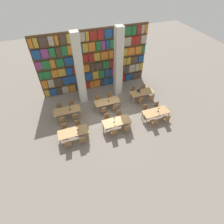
{
  "coord_description": "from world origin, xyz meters",
  "views": [
    {
      "loc": [
        -3.32,
        -9.49,
        10.19
      ],
      "look_at": [
        0.0,
        -0.12,
        0.67
      ],
      "focal_mm": 28.0,
      "sensor_mm": 36.0,
      "label": 1
    }
  ],
  "objects_px": {
    "chair_7": "(119,115)",
    "reading_table_3": "(67,111)",
    "chair_19": "(110,97)",
    "chair_8": "(154,122)",
    "chair_4": "(114,132)",
    "desk_lamp_0": "(77,127)",
    "chair_3": "(78,125)",
    "chair_5": "(107,118)",
    "reading_table_2": "(156,112)",
    "desk_lamp_3": "(69,107)",
    "chair_17": "(98,100)",
    "chair_18": "(115,108)",
    "chair_6": "(127,129)",
    "chair_22": "(151,98)",
    "pillar_center": "(118,64)",
    "chair_2": "(82,140)",
    "chair_15": "(72,105)",
    "reading_table_4": "(107,102)",
    "desk_lamp_2": "(159,109)",
    "laptop": "(138,91)",
    "chair_0": "(68,144)",
    "chair_13": "(60,108)",
    "chair_16": "(103,111)",
    "chair_21": "(133,91)",
    "chair_1": "(65,128)",
    "desk_lamp_5": "(140,90)",
    "reading_table_0": "(73,132)",
    "chair_11": "(157,106)",
    "desk_lamp_1": "(114,119)",
    "reading_table_5": "(142,93)",
    "chair_23": "(143,89)",
    "chair_9": "(145,109)",
    "chair_12": "(62,120)",
    "chair_10": "(166,118)",
    "chair_20": "(140,101)",
    "chair_14": "(75,117)"
  },
  "relations": [
    {
      "from": "chair_7",
      "to": "reading_table_3",
      "type": "relative_size",
      "value": 0.43
    },
    {
      "from": "chair_19",
      "to": "chair_8",
      "type": "bearing_deg",
      "value": 119.4
    },
    {
      "from": "chair_4",
      "to": "desk_lamp_0",
      "type": "bearing_deg",
      "value": 160.51
    },
    {
      "from": "chair_3",
      "to": "chair_5",
      "type": "height_order",
      "value": "same"
    },
    {
      "from": "reading_table_2",
      "to": "desk_lamp_3",
      "type": "height_order",
      "value": "desk_lamp_3"
    },
    {
      "from": "desk_lamp_0",
      "to": "chair_17",
      "type": "height_order",
      "value": "desk_lamp_0"
    },
    {
      "from": "chair_18",
      "to": "desk_lamp_3",
      "type": "bearing_deg",
      "value": 168.38
    },
    {
      "from": "chair_8",
      "to": "chair_6",
      "type": "bearing_deg",
      "value": 178.32
    },
    {
      "from": "chair_3",
      "to": "chair_22",
      "type": "height_order",
      "value": "same"
    },
    {
      "from": "pillar_center",
      "to": "desk_lamp_0",
      "type": "distance_m",
      "value": 6.43
    },
    {
      "from": "chair_2",
      "to": "chair_5",
      "type": "height_order",
      "value": "same"
    },
    {
      "from": "chair_15",
      "to": "reading_table_4",
      "type": "height_order",
      "value": "chair_15"
    },
    {
      "from": "reading_table_2",
      "to": "desk_lamp_2",
      "type": "relative_size",
      "value": 5.32
    },
    {
      "from": "chair_4",
      "to": "laptop",
      "type": "bearing_deg",
      "value": 44.75
    },
    {
      "from": "pillar_center",
      "to": "chair_2",
      "type": "relative_size",
      "value": 6.69
    },
    {
      "from": "chair_15",
      "to": "chair_18",
      "type": "relative_size",
      "value": 1.0
    },
    {
      "from": "chair_0",
      "to": "chair_13",
      "type": "xyz_separation_m",
      "value": [
        -0.06,
        3.85,
        0.0
      ]
    },
    {
      "from": "pillar_center",
      "to": "chair_3",
      "type": "relative_size",
      "value": 6.69
    },
    {
      "from": "chair_15",
      "to": "desk_lamp_3",
      "type": "relative_size",
      "value": 1.84
    },
    {
      "from": "desk_lamp_0",
      "to": "chair_4",
      "type": "height_order",
      "value": "desk_lamp_0"
    },
    {
      "from": "chair_16",
      "to": "chair_21",
      "type": "distance_m",
      "value": 3.76
    },
    {
      "from": "desk_lamp_3",
      "to": "chair_19",
      "type": "xyz_separation_m",
      "value": [
        3.58,
        0.74,
        -0.58
      ]
    },
    {
      "from": "chair_1",
      "to": "reading_table_3",
      "type": "distance_m",
      "value": 1.71
    },
    {
      "from": "reading_table_3",
      "to": "chair_4",
      "type": "bearing_deg",
      "value": -48.64
    },
    {
      "from": "pillar_center",
      "to": "laptop",
      "type": "bearing_deg",
      "value": -44.09
    },
    {
      "from": "chair_5",
      "to": "chair_0",
      "type": "bearing_deg",
      "value": 23.16
    },
    {
      "from": "desk_lamp_3",
      "to": "desk_lamp_5",
      "type": "height_order",
      "value": "desk_lamp_3"
    },
    {
      "from": "pillar_center",
      "to": "desk_lamp_3",
      "type": "distance_m",
      "value": 5.41
    },
    {
      "from": "reading_table_0",
      "to": "laptop",
      "type": "bearing_deg",
      "value": 23.38
    },
    {
      "from": "pillar_center",
      "to": "chair_11",
      "type": "relative_size",
      "value": 6.69
    },
    {
      "from": "chair_3",
      "to": "chair_0",
      "type": "bearing_deg",
      "value": 56.04
    },
    {
      "from": "chair_1",
      "to": "chair_17",
      "type": "height_order",
      "value": "same"
    },
    {
      "from": "reading_table_0",
      "to": "reading_table_4",
      "type": "distance_m",
      "value": 4.04
    },
    {
      "from": "chair_11",
      "to": "desk_lamp_1",
      "type": "bearing_deg",
      "value": 9.83
    },
    {
      "from": "desk_lamp_3",
      "to": "reading_table_5",
      "type": "distance_m",
      "value": 6.43
    },
    {
      "from": "chair_23",
      "to": "pillar_center",
      "type": "bearing_deg",
      "value": -21.47
    },
    {
      "from": "pillar_center",
      "to": "desk_lamp_2",
      "type": "distance_m",
      "value": 5.04
    },
    {
      "from": "reading_table_2",
      "to": "chair_13",
      "type": "height_order",
      "value": "chair_13"
    },
    {
      "from": "chair_9",
      "to": "reading_table_0",
      "type": "bearing_deg",
      "value": 5.64
    },
    {
      "from": "chair_6",
      "to": "chair_8",
      "type": "xyz_separation_m",
      "value": [
        2.25,
        -0.07,
        0.0
      ]
    },
    {
      "from": "chair_1",
      "to": "reading_table_2",
      "type": "distance_m",
      "value": 7.09
    },
    {
      "from": "desk_lamp_1",
      "to": "chair_12",
      "type": "xyz_separation_m",
      "value": [
        -3.61,
        1.75,
        -0.58
      ]
    },
    {
      "from": "reading_table_5",
      "to": "desk_lamp_5",
      "type": "distance_m",
      "value": 0.46
    },
    {
      "from": "chair_9",
      "to": "chair_10",
      "type": "relative_size",
      "value": 1.0
    },
    {
      "from": "pillar_center",
      "to": "reading_table_0",
      "type": "height_order",
      "value": "pillar_center"
    },
    {
      "from": "chair_0",
      "to": "chair_7",
      "type": "xyz_separation_m",
      "value": [
        4.26,
        1.4,
        0.0
      ]
    },
    {
      "from": "chair_21",
      "to": "chair_22",
      "type": "relative_size",
      "value": 1.0
    },
    {
      "from": "reading_table_2",
      "to": "chair_20",
      "type": "bearing_deg",
      "value": 101.95
    },
    {
      "from": "chair_12",
      "to": "chair_21",
      "type": "relative_size",
      "value": 1.0
    },
    {
      "from": "chair_13",
      "to": "chair_14",
      "type": "bearing_deg",
      "value": 124.45
    }
  ]
}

